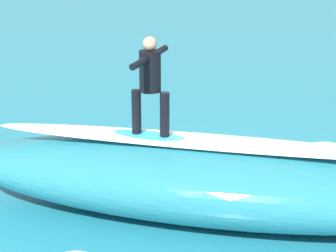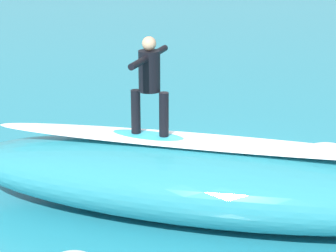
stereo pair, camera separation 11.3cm
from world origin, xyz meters
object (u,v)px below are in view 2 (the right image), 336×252
Objects in this scene: surfer_riding at (149,79)px; surfboard_paddling at (182,157)px; surfer_paddling at (183,152)px; surfboard_riding at (150,137)px.

surfer_riding reaches higher than surfboard_paddling.
surfer_riding is at bearing 163.81° from surfboard_paddling.
surfer_paddling is (-0.02, 0.12, 0.17)m from surfboard_paddling.
surfer_riding is 0.69× the size of surfboard_paddling.
surfer_paddling is at bearing -85.78° from surfboard_riding.
surfboard_paddling is at bearing -85.01° from surfer_riding.
surfboard_riding is at bearing 163.04° from surfer_paddling.
surfboard_paddling is 0.21m from surfer_paddling.
surfboard_paddling is (-0.25, -2.63, -1.37)m from surfboard_riding.
surfer_paddling is (-0.28, -2.51, -1.20)m from surfboard_riding.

